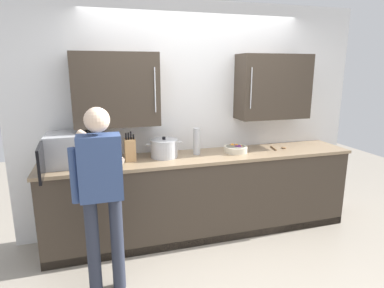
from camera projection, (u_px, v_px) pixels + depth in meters
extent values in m
plane|color=#9E9384|center=(232.00, 276.00, 3.04)|extent=(9.65, 9.65, 0.00)
cube|color=white|center=(195.00, 118.00, 3.87)|extent=(4.12, 0.10, 2.64)
cube|color=#3D3328|center=(116.00, 90.00, 3.33)|extent=(0.87, 0.32, 0.75)
cylinder|color=#B7BABF|center=(155.00, 90.00, 3.27)|extent=(0.01, 0.01, 0.45)
cube|color=#3D3328|center=(273.00, 87.00, 3.84)|extent=(0.87, 0.32, 0.75)
cylinder|color=#B7BABF|center=(251.00, 88.00, 3.57)|extent=(0.01, 0.01, 0.45)
cube|color=#3D3328|center=(203.00, 196.00, 3.74)|extent=(3.46, 0.57, 0.91)
cube|color=#937A5B|center=(203.00, 157.00, 3.63)|extent=(3.50, 0.61, 0.03)
cube|color=black|center=(210.00, 240.00, 3.59)|extent=(3.46, 0.04, 0.09)
cube|color=#B7BABF|center=(76.00, 149.00, 3.26)|extent=(0.57, 0.41, 0.32)
cube|color=beige|center=(68.00, 150.00, 3.23)|extent=(0.37, 0.35, 0.26)
cube|color=black|center=(98.00, 152.00, 3.12)|extent=(0.16, 0.01, 0.29)
cube|color=black|center=(41.00, 162.00, 2.80)|extent=(0.05, 0.41, 0.29)
cylinder|color=brown|center=(273.00, 148.00, 3.91)|extent=(0.05, 0.20, 0.01)
ellipsoid|color=brown|center=(284.00, 148.00, 3.92)|extent=(0.07, 0.06, 0.02)
cylinder|color=beige|center=(236.00, 149.00, 3.75)|extent=(0.27, 0.27, 0.07)
cylinder|color=#6B6659|center=(236.00, 148.00, 3.74)|extent=(0.22, 0.22, 0.04)
sphere|color=orange|center=(232.00, 145.00, 3.80)|extent=(0.05, 0.05, 0.05)
sphere|color=#511E5B|center=(239.00, 147.00, 3.71)|extent=(0.05, 0.05, 0.05)
sphere|color=#511E5B|center=(236.00, 147.00, 3.73)|extent=(0.04, 0.04, 0.04)
sphere|color=orange|center=(241.00, 147.00, 3.73)|extent=(0.04, 0.04, 0.04)
sphere|color=orange|center=(237.00, 146.00, 3.79)|extent=(0.05, 0.05, 0.05)
cylinder|color=#B7BABF|center=(164.00, 149.00, 3.53)|extent=(0.29, 0.29, 0.18)
cylinder|color=#B7BABF|center=(164.00, 140.00, 3.51)|extent=(0.30, 0.30, 0.02)
cylinder|color=black|center=(164.00, 138.00, 3.50)|extent=(0.04, 0.04, 0.03)
cylinder|color=#B7BABF|center=(148.00, 144.00, 3.47)|extent=(0.05, 0.02, 0.02)
cylinder|color=#B7BABF|center=(179.00, 142.00, 3.56)|extent=(0.05, 0.02, 0.02)
cylinder|color=#B7BABF|center=(197.00, 143.00, 3.63)|extent=(0.08, 0.08, 0.27)
cylinder|color=#B7BABF|center=(197.00, 129.00, 3.60)|extent=(0.08, 0.08, 0.03)
cube|color=tan|center=(130.00, 150.00, 3.40)|extent=(0.11, 0.15, 0.23)
cylinder|color=black|center=(126.00, 136.00, 3.33)|extent=(0.02, 0.02, 0.07)
cylinder|color=black|center=(128.00, 136.00, 3.34)|extent=(0.02, 0.02, 0.07)
cylinder|color=black|center=(131.00, 135.00, 3.35)|extent=(0.02, 0.02, 0.09)
cylinder|color=black|center=(133.00, 137.00, 3.36)|extent=(0.02, 0.02, 0.05)
cylinder|color=#282D3D|center=(93.00, 247.00, 2.73)|extent=(0.11, 0.11, 0.86)
cylinder|color=#282D3D|center=(117.00, 244.00, 2.78)|extent=(0.11, 0.11, 0.86)
cube|color=#334775|center=(100.00, 167.00, 2.59)|extent=(0.34, 0.20, 0.53)
sphere|color=beige|center=(97.00, 120.00, 2.51)|extent=(0.20, 0.20, 0.20)
cylinder|color=beige|center=(99.00, 147.00, 2.78)|extent=(0.40, 0.50, 0.24)
cylinder|color=#334775|center=(74.00, 176.00, 2.55)|extent=(0.07, 0.07, 0.45)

